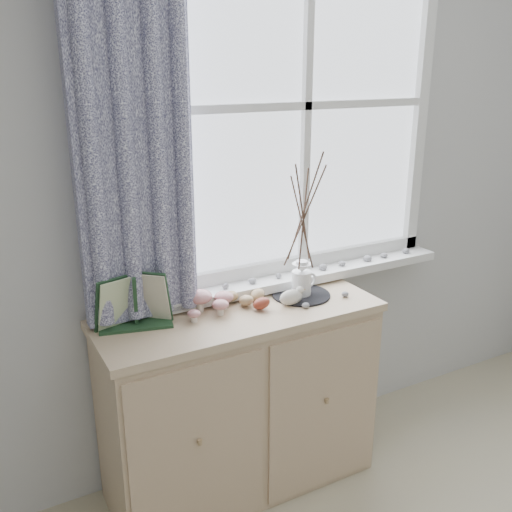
{
  "coord_description": "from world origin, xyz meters",
  "views": [
    {
      "loc": [
        -1.12,
        -0.18,
        1.82
      ],
      "look_at": [
        -0.1,
        1.7,
        1.1
      ],
      "focal_mm": 40.0,
      "sensor_mm": 36.0,
      "label": 1
    }
  ],
  "objects_px": {
    "botanical_book": "(137,303)",
    "twig_pitcher": "(303,213)",
    "toadstool_cluster": "(209,300)",
    "sideboard": "(241,401)"
  },
  "relations": [
    {
      "from": "sideboard",
      "to": "botanical_book",
      "type": "xyz_separation_m",
      "value": [
        -0.42,
        0.04,
        0.54
      ]
    },
    {
      "from": "toadstool_cluster",
      "to": "twig_pitcher",
      "type": "relative_size",
      "value": 0.35
    },
    {
      "from": "botanical_book",
      "to": "twig_pitcher",
      "type": "height_order",
      "value": "twig_pitcher"
    },
    {
      "from": "botanical_book",
      "to": "toadstool_cluster",
      "type": "bearing_deg",
      "value": 17.39
    },
    {
      "from": "sideboard",
      "to": "twig_pitcher",
      "type": "distance_m",
      "value": 0.86
    },
    {
      "from": "toadstool_cluster",
      "to": "twig_pitcher",
      "type": "xyz_separation_m",
      "value": [
        0.43,
        -0.03,
        0.32
      ]
    },
    {
      "from": "botanical_book",
      "to": "twig_pitcher",
      "type": "xyz_separation_m",
      "value": [
        0.74,
        -0.01,
        0.26
      ]
    },
    {
      "from": "toadstool_cluster",
      "to": "twig_pitcher",
      "type": "distance_m",
      "value": 0.54
    },
    {
      "from": "botanical_book",
      "to": "twig_pitcher",
      "type": "relative_size",
      "value": 0.5
    },
    {
      "from": "botanical_book",
      "to": "twig_pitcher",
      "type": "bearing_deg",
      "value": 12.82
    }
  ]
}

